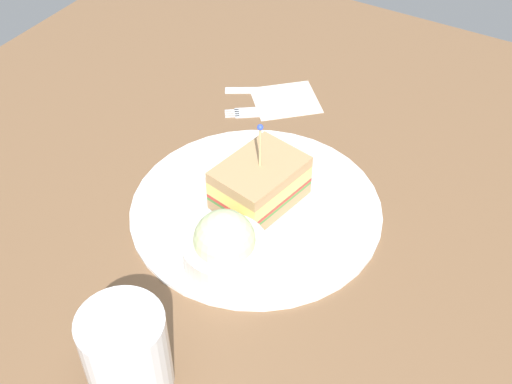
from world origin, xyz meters
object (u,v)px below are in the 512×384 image
Objects in this scene: drink_glass at (127,356)px; knife at (261,90)px; napkin at (286,100)px; plate at (256,207)px; coleslaw_bowl at (225,245)px; fork at (259,111)px; sandwich_half_center at (264,184)px.

drink_glass reaches higher than knife.
drink_glass reaches higher than napkin.
plate is 3.21× the size of drink_glass.
plate is at bearing 93.67° from drink_glass.
drink_glass is (0.03, -16.37, 0.69)cm from coleslaw_bowl.
coleslaw_bowl is 16.39cm from drink_glass.
fork is (-11.24, 42.73, -3.94)cm from drink_glass.
sandwich_half_center is 1.06× the size of knife.
sandwich_half_center reaches higher than plate.
plate is 2.79× the size of knife.
plate is 22.87cm from napkin.
drink_glass is at bearing -75.27° from fork.
drink_glass is 49.59cm from knife.
coleslaw_bowl reaches higher than plate.
plate is at bearing 99.85° from coleslaw_bowl.
coleslaw_bowl is 34.15cm from knife.
fork is 5.37cm from knife.
sandwich_half_center is at bearing 96.26° from coleslaw_bowl.
plate is 2.62× the size of sandwich_half_center.
sandwich_half_center is 24.69cm from knife.
sandwich_half_center is at bearing 60.82° from plate.
knife is (-13.70, 47.50, -3.94)cm from drink_glass.
fork is at bearing 113.03° from coleslaw_bowl.
sandwich_half_center reaches higher than knife.
sandwich_half_center is 19.40cm from fork.
drink_glass is (1.64, -25.65, 3.63)cm from plate.
drink_glass reaches higher than fork.
napkin is at bearing 67.75° from fork.
knife is at bearing 106.09° from drink_glass.
drink_glass is 44.36cm from fork.
plate is 2.74× the size of fork.
coleslaw_bowl is at bearing -66.30° from knife.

